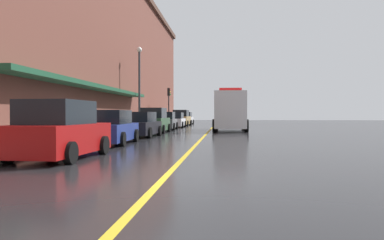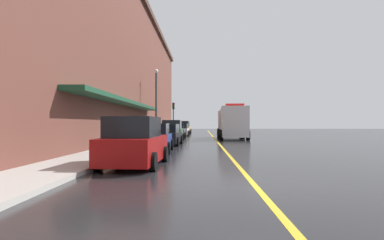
# 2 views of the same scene
# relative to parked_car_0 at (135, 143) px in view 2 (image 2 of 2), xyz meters

# --- Properties ---
(ground_plane) EXTENTS (112.00, 112.00, 0.00)m
(ground_plane) POSITION_rel_parked_car_0_xyz_m (3.86, 21.58, -0.85)
(ground_plane) COLOR #232326
(sidewalk_left) EXTENTS (2.40, 70.00, 0.15)m
(sidewalk_left) POSITION_rel_parked_car_0_xyz_m (-2.34, 21.58, -0.78)
(sidewalk_left) COLOR #ADA8A0
(sidewalk_left) RESTS_ON ground
(lane_center_stripe) EXTENTS (0.16, 70.00, 0.01)m
(lane_center_stripe) POSITION_rel_parked_car_0_xyz_m (3.86, 21.58, -0.85)
(lane_center_stripe) COLOR gold
(lane_center_stripe) RESTS_ON ground
(brick_building_left) EXTENTS (11.72, 64.00, 14.64)m
(brick_building_left) POSITION_rel_parked_car_0_xyz_m (-8.81, 20.58, 6.48)
(brick_building_left) COLOR brown
(brick_building_left) RESTS_ON ground
(parked_car_0) EXTENTS (2.19, 4.31, 1.83)m
(parked_car_0) POSITION_rel_parked_car_0_xyz_m (0.00, 0.00, 0.00)
(parked_car_0) COLOR maroon
(parked_car_0) RESTS_ON ground
(parked_car_1) EXTENTS (2.11, 4.64, 1.58)m
(parked_car_1) POSITION_rel_parked_car_0_xyz_m (-0.15, 5.78, -0.10)
(parked_car_1) COLOR navy
(parked_car_1) RESTS_ON ground
(parked_car_2) EXTENTS (2.14, 4.55, 1.53)m
(parked_car_2) POSITION_rel_parked_car_0_xyz_m (-0.02, 11.45, -0.12)
(parked_car_2) COLOR black
(parked_car_2) RESTS_ON ground
(parked_car_3) EXTENTS (1.97, 4.56, 1.86)m
(parked_car_3) POSITION_rel_parked_car_0_xyz_m (-0.10, 16.72, 0.01)
(parked_car_3) COLOR #2D5133
(parked_car_3) RESTS_ON ground
(parked_car_4) EXTENTS (2.08, 4.77, 1.59)m
(parked_car_4) POSITION_rel_parked_car_0_xyz_m (-0.17, 22.42, -0.10)
(parked_car_4) COLOR #595B60
(parked_car_4) RESTS_ON ground
(parked_car_5) EXTENTS (2.14, 4.34, 1.56)m
(parked_car_5) POSITION_rel_parked_car_0_xyz_m (-0.12, 28.17, -0.11)
(parked_car_5) COLOR silver
(parked_car_5) RESTS_ON ground
(parked_car_6) EXTENTS (2.15, 4.38, 1.89)m
(parked_car_6) POSITION_rel_parked_car_0_xyz_m (-0.06, 33.94, 0.02)
(parked_car_6) COLOR #A5844C
(parked_car_6) RESTS_ON ground
(parked_car_7) EXTENTS (2.06, 4.74, 1.66)m
(parked_car_7) POSITION_rel_parked_car_0_xyz_m (-0.18, 39.48, -0.07)
(parked_car_7) COLOR silver
(parked_car_7) RESTS_ON ground
(box_truck) EXTENTS (2.78, 8.05, 3.39)m
(box_truck) POSITION_rel_parked_car_0_xyz_m (5.60, 20.66, 0.76)
(box_truck) COLOR silver
(box_truck) RESTS_ON ground
(parking_meter_0) EXTENTS (0.14, 0.18, 1.33)m
(parking_meter_0) POSITION_rel_parked_car_0_xyz_m (-1.49, 4.93, 0.21)
(parking_meter_0) COLOR #4C4C51
(parking_meter_0) RESTS_ON sidewalk_left
(parking_meter_1) EXTENTS (0.14, 0.18, 1.33)m
(parking_meter_1) POSITION_rel_parked_car_0_xyz_m (-1.49, 25.68, 0.21)
(parking_meter_1) COLOR #4C4C51
(parking_meter_1) RESTS_ON sidewalk_left
(parking_meter_2) EXTENTS (0.14, 0.18, 1.33)m
(parking_meter_2) POSITION_rel_parked_car_0_xyz_m (-1.49, 40.82, 0.21)
(parking_meter_2) COLOR #4C4C51
(parking_meter_2) RESTS_ON sidewalk_left
(parking_meter_3) EXTENTS (0.14, 0.18, 1.33)m
(parking_meter_3) POSITION_rel_parked_car_0_xyz_m (-1.49, 23.20, 0.21)
(parking_meter_3) COLOR #4C4C51
(parking_meter_3) RESTS_ON sidewalk_left
(parking_meter_4) EXTENTS (0.14, 0.18, 1.33)m
(parking_meter_4) POSITION_rel_parked_car_0_xyz_m (-1.49, 5.46, 0.21)
(parking_meter_4) COLOR #4C4C51
(parking_meter_4) RESTS_ON sidewalk_left
(street_lamp_left) EXTENTS (0.44, 0.44, 6.94)m
(street_lamp_left) POSITION_rel_parked_car_0_xyz_m (-2.09, 20.41, 3.55)
(street_lamp_left) COLOR #33383D
(street_lamp_left) RESTS_ON sidewalk_left
(traffic_light_near) EXTENTS (0.38, 0.36, 4.30)m
(traffic_light_near) POSITION_rel_parked_car_0_xyz_m (-1.43, 32.96, 2.31)
(traffic_light_near) COLOR #232326
(traffic_light_near) RESTS_ON sidewalk_left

